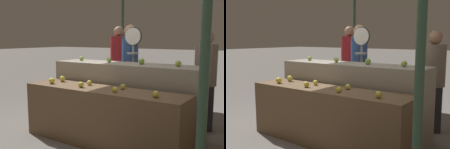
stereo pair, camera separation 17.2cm
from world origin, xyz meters
The scene contains 18 objects.
ground_plane centered at (0.00, 0.00, 0.00)m, with size 60.00×60.00×0.00m, color slate.
display_counter_front centered at (0.00, 0.00, 0.38)m, with size 2.33×0.55×0.77m, color brown.
display_counter_back centered at (0.00, 0.60, 0.53)m, with size 2.33×0.55×1.05m, color gray.
apple_front_0 centered at (-0.82, -0.10, 0.81)m, with size 0.09×0.09×0.09m, color gold.
apple_front_1 centered at (-0.27, -0.10, 0.81)m, with size 0.08×0.08×0.08m, color gold.
apple_front_2 centered at (0.29, -0.12, 0.80)m, with size 0.07×0.07×0.07m, color gold.
apple_front_3 centered at (0.82, -0.10, 0.80)m, with size 0.08×0.08×0.08m, color gold.
apple_front_4 centered at (-0.82, 0.12, 0.81)m, with size 0.09×0.09×0.09m, color gold.
apple_front_5 centered at (-0.28, 0.10, 0.80)m, with size 0.07×0.07×0.07m, color yellow.
apple_front_6 centered at (0.27, 0.10, 0.80)m, with size 0.07×0.07×0.07m, color gold.
apple_back_0 centered at (-0.84, 0.60, 1.09)m, with size 0.07×0.07×0.07m, color #84AD3D.
apple_back_1 centered at (-0.29, 0.60, 1.09)m, with size 0.08×0.08×0.08m, color #8EB247.
apple_back_2 centered at (0.28, 0.60, 1.10)m, with size 0.09×0.09×0.09m, color #7AA338.
apple_back_3 centered at (0.82, 0.59, 1.09)m, with size 0.08×0.08×0.08m, color #8EB247.
produce_scale centered at (-0.18, 1.17, 1.19)m, with size 0.31×0.20×1.61m.
person_vendor_at_scale centered at (-0.44, 1.52, 0.98)m, with size 0.40×0.40×1.68m.
person_customer_left centered at (-1.15, 2.26, 0.97)m, with size 0.44×0.44×1.69m.
person_customer_right centered at (1.01, 1.30, 0.89)m, with size 0.44×0.44×1.54m.
Camera 1 is at (2.00, -2.76, 1.42)m, focal length 42.00 mm.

